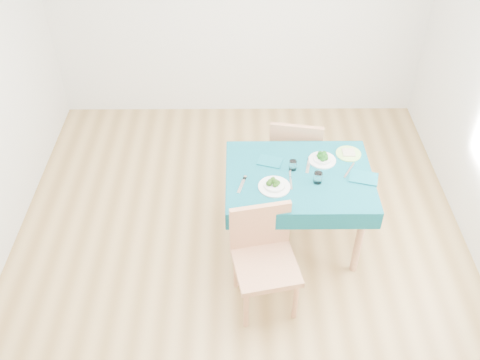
{
  "coord_description": "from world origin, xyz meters",
  "views": [
    {
      "loc": [
        -0.02,
        -3.06,
        3.53
      ],
      "look_at": [
        0.0,
        0.0,
        0.85
      ],
      "focal_mm": 40.0,
      "sensor_mm": 36.0,
      "label": 1
    }
  ],
  "objects_px": {
    "table": "(296,209)",
    "chair_near": "(266,253)",
    "chair_far": "(297,136)",
    "side_plate": "(348,154)",
    "bowl_far": "(323,157)",
    "bowl_near": "(274,184)"
  },
  "relations": [
    {
      "from": "chair_near",
      "to": "bowl_near",
      "type": "xyz_separation_m",
      "value": [
        0.08,
        0.51,
        0.22
      ]
    },
    {
      "from": "bowl_near",
      "to": "side_plate",
      "type": "xyz_separation_m",
      "value": [
        0.64,
        0.41,
        -0.03
      ]
    },
    {
      "from": "table",
      "to": "bowl_far",
      "type": "distance_m",
      "value": 0.49
    },
    {
      "from": "table",
      "to": "bowl_far",
      "type": "bearing_deg",
      "value": 41.09
    },
    {
      "from": "table",
      "to": "chair_near",
      "type": "relative_size",
      "value": 1.01
    },
    {
      "from": "chair_far",
      "to": "side_plate",
      "type": "relative_size",
      "value": 5.55
    },
    {
      "from": "bowl_far",
      "to": "side_plate",
      "type": "xyz_separation_m",
      "value": [
        0.23,
        0.09,
        -0.03
      ]
    },
    {
      "from": "bowl_near",
      "to": "table",
      "type": "bearing_deg",
      "value": 35.01
    },
    {
      "from": "side_plate",
      "to": "chair_near",
      "type": "bearing_deg",
      "value": -128.05
    },
    {
      "from": "chair_near",
      "to": "bowl_far",
      "type": "xyz_separation_m",
      "value": [
        0.49,
        0.83,
        0.22
      ]
    },
    {
      "from": "chair_near",
      "to": "side_plate",
      "type": "relative_size",
      "value": 5.51
    },
    {
      "from": "table",
      "to": "side_plate",
      "type": "xyz_separation_m",
      "value": [
        0.43,
        0.26,
        0.38
      ]
    },
    {
      "from": "bowl_near",
      "to": "side_plate",
      "type": "height_order",
      "value": "bowl_near"
    },
    {
      "from": "chair_near",
      "to": "chair_far",
      "type": "relative_size",
      "value": 0.99
    },
    {
      "from": "table",
      "to": "chair_near",
      "type": "height_order",
      "value": "chair_near"
    },
    {
      "from": "chair_far",
      "to": "bowl_far",
      "type": "bearing_deg",
      "value": 114.06
    },
    {
      "from": "bowl_far",
      "to": "side_plate",
      "type": "distance_m",
      "value": 0.25
    },
    {
      "from": "table",
      "to": "chair_far",
      "type": "distance_m",
      "value": 0.78
    },
    {
      "from": "chair_near",
      "to": "bowl_far",
      "type": "bearing_deg",
      "value": 48.23
    },
    {
      "from": "table",
      "to": "chair_far",
      "type": "relative_size",
      "value": 1.0
    },
    {
      "from": "chair_far",
      "to": "bowl_near",
      "type": "relative_size",
      "value": 4.65
    },
    {
      "from": "bowl_far",
      "to": "side_plate",
      "type": "relative_size",
      "value": 1.07
    }
  ]
}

